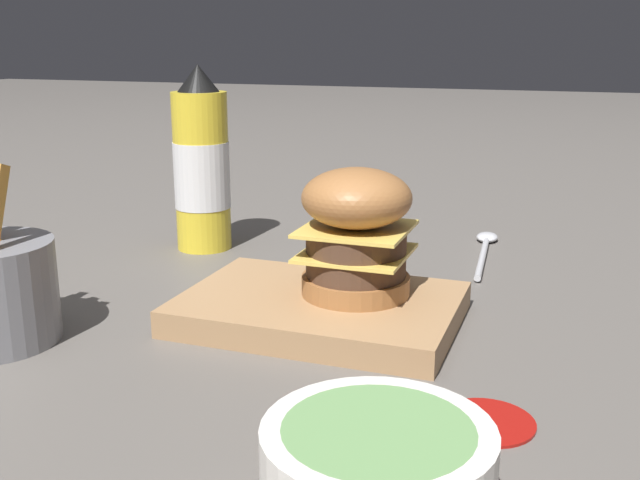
{
  "coord_description": "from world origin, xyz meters",
  "views": [
    {
      "loc": [
        -0.26,
        0.62,
        0.24
      ],
      "look_at": [
        -0.06,
        0.05,
        0.07
      ],
      "focal_mm": 42.0,
      "sensor_mm": 36.0,
      "label": 1
    }
  ],
  "objects_px": {
    "burger": "(356,231)",
    "side_bowl": "(377,478)",
    "spoon": "(485,246)",
    "serving_board": "(320,309)",
    "ketchup_bottle": "(202,167)"
  },
  "relations": [
    {
      "from": "burger",
      "to": "spoon",
      "type": "xyz_separation_m",
      "value": [
        -0.08,
        -0.26,
        -0.07
      ]
    },
    {
      "from": "serving_board",
      "to": "spoon",
      "type": "bearing_deg",
      "value": -110.52
    },
    {
      "from": "side_bowl",
      "to": "spoon",
      "type": "bearing_deg",
      "value": -87.92
    },
    {
      "from": "burger",
      "to": "side_bowl",
      "type": "distance_m",
      "value": 0.3
    },
    {
      "from": "spoon",
      "to": "side_bowl",
      "type": "bearing_deg",
      "value": 177.79
    },
    {
      "from": "serving_board",
      "to": "side_bowl",
      "type": "distance_m",
      "value": 0.29
    },
    {
      "from": "burger",
      "to": "spoon",
      "type": "bearing_deg",
      "value": -106.44
    },
    {
      "from": "burger",
      "to": "side_bowl",
      "type": "height_order",
      "value": "burger"
    },
    {
      "from": "serving_board",
      "to": "ketchup_bottle",
      "type": "bearing_deg",
      "value": -40.49
    },
    {
      "from": "burger",
      "to": "ketchup_bottle",
      "type": "distance_m",
      "value": 0.28
    },
    {
      "from": "ketchup_bottle",
      "to": "side_bowl",
      "type": "xyz_separation_m",
      "value": [
        -0.33,
        0.44,
        -0.06
      ]
    },
    {
      "from": "burger",
      "to": "side_bowl",
      "type": "xyz_separation_m",
      "value": [
        -0.1,
        0.28,
        -0.05
      ]
    },
    {
      "from": "ketchup_bottle",
      "to": "spoon",
      "type": "relative_size",
      "value": 1.13
    },
    {
      "from": "serving_board",
      "to": "burger",
      "type": "bearing_deg",
      "value": -148.37
    },
    {
      "from": "serving_board",
      "to": "side_bowl",
      "type": "relative_size",
      "value": 2.03
    }
  ]
}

